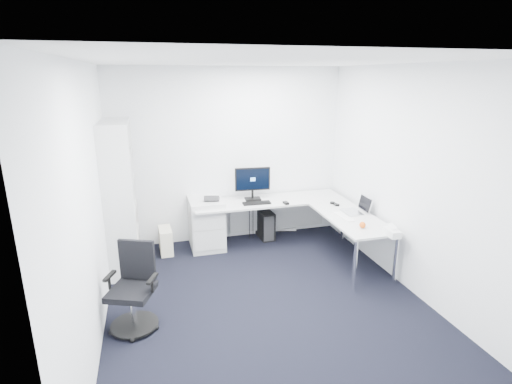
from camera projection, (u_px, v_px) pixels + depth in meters
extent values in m
plane|color=black|center=(267.00, 303.00, 4.67)|extent=(4.20, 4.20, 0.00)
plane|color=white|center=(269.00, 61.00, 3.90)|extent=(4.20, 4.20, 0.00)
cube|color=white|center=(229.00, 156.00, 6.23)|extent=(3.60, 0.02, 2.70)
cube|color=white|center=(373.00, 291.00, 2.34)|extent=(3.60, 0.02, 2.70)
cube|color=white|center=(89.00, 207.00, 3.83)|extent=(0.02, 4.20, 2.70)
cube|color=white|center=(413.00, 182.00, 4.74)|extent=(0.02, 4.20, 2.70)
cube|color=#BDBFBF|center=(206.00, 223.00, 6.11)|extent=(0.50, 0.62, 0.77)
cube|color=black|center=(265.00, 224.00, 6.52)|extent=(0.23, 0.48, 0.45)
cube|color=beige|center=(166.00, 241.00, 5.96)|extent=(0.19, 0.41, 0.38)
cube|color=white|center=(287.00, 229.00, 6.85)|extent=(0.32, 0.14, 0.04)
cube|color=black|center=(257.00, 203.00, 6.03)|extent=(0.43, 0.17, 0.02)
cube|color=black|center=(286.00, 203.00, 6.02)|extent=(0.07, 0.11, 0.03)
cube|color=white|center=(344.00, 217.00, 5.47)|extent=(0.14, 0.41, 0.01)
sphere|color=#E05913|center=(363.00, 225.00, 5.07)|extent=(0.08, 0.08, 0.08)
cube|color=white|center=(392.00, 232.00, 4.82)|extent=(0.13, 0.24, 0.08)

